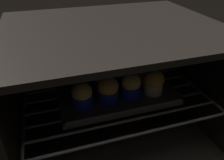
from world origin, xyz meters
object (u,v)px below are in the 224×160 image
object	(u,v)px
muffin_row2_col1	(97,68)
muffin_row1_col1	(102,78)
muffin_row2_col2	(116,64)
muffin_row1_col2	(123,74)
muffin_row2_col0	(76,71)
muffin_row1_col0	(79,81)
muffin_row0_col2	(131,86)
muffin_row0_col0	(82,95)
muffin_row0_col1	(108,90)
muffin_row2_col3	(134,62)
muffin_row0_col3	(154,82)
baking_tray	(112,88)
muffin_row1_col3	(143,71)

from	to	relation	value
muffin_row2_col1	muffin_row1_col1	bearing A→B (deg)	-90.75
muffin_row1_col1	muffin_row2_col2	bearing A→B (deg)	46.26
muffin_row1_col2	muffin_row1_col1	bearing A→B (deg)	-175.84
muffin_row2_col0	muffin_row1_col0	bearing A→B (deg)	-91.64
muffin_row0_col2	muffin_row0_col0	bearing A→B (deg)	-179.31
muffin_row0_col1	muffin_row2_col3	xyz separation A→B (cm)	(13.85, 14.59, -0.40)
muffin_row0_col1	muffin_row2_col1	size ratio (longest dim) A/B	1.09
muffin_row0_col3	muffin_row1_col0	xyz separation A→B (cm)	(-21.26, 7.30, -0.09)
muffin_row0_col0	muffin_row1_col2	bearing A→B (deg)	27.25
baking_tray	muffin_row1_col3	xyz separation A→B (cm)	(10.63, -0.01, 4.36)
muffin_row0_col3	muffin_row2_col1	size ratio (longest dim) A/B	1.10
muffin_row2_col3	muffin_row1_col1	bearing A→B (deg)	-151.14
muffin_row0_col1	muffin_row0_col2	size ratio (longest dim) A/B	1.03
muffin_row1_col3	muffin_row2_col3	size ratio (longest dim) A/B	1.04
muffin_row0_col3	muffin_row1_col3	size ratio (longest dim) A/B	1.03
baking_tray	muffin_row0_col2	bearing A→B (deg)	-63.25
muffin_row0_col2	muffin_row2_col1	distance (cm)	15.51
muffin_row2_col0	muffin_row2_col1	xyz separation A→B (cm)	(7.04, 0.36, -0.45)
baking_tray	muffin_row0_col1	distance (cm)	9.10
muffin_row0_col0	muffin_row2_col0	distance (cm)	13.81
muffin_row1_col1	muffin_row2_col3	bearing A→B (deg)	28.86
muffin_row2_col1	muffin_row2_col3	world-z (taller)	muffin_row2_col3
muffin_row0_col1	muffin_row0_col2	distance (cm)	6.94
muffin_row0_col3	muffin_row0_col2	bearing A→B (deg)	-179.37
muffin_row0_col1	muffin_row1_col1	bearing A→B (deg)	88.87
muffin_row0_col1	muffin_row2_col2	world-z (taller)	same
baking_tray	muffin_row0_col0	world-z (taller)	muffin_row0_col0
muffin_row0_col2	muffin_row2_col2	distance (cm)	14.25
muffin_row2_col2	muffin_row2_col3	size ratio (longest dim) A/B	1.05
muffin_row0_col0	muffin_row1_col0	distance (cm)	7.57
baking_tray	muffin_row0_col1	xyz separation A→B (cm)	(-3.40, -7.22, 4.38)
muffin_row2_col3	muffin_row2_col1	bearing A→B (deg)	-178.36
baking_tray	muffin_row2_col0	distance (cm)	12.98
muffin_row1_col2	muffin_row0_col0	bearing A→B (deg)	-152.75
muffin_row0_col0	muffin_row1_col1	world-z (taller)	muffin_row1_col1
muffin_row1_col2	muffin_row2_col3	size ratio (longest dim) A/B	1.06
muffin_row1_col1	muffin_row0_col1	bearing A→B (deg)	-91.13
muffin_row1_col1	muffin_row2_col1	world-z (taller)	muffin_row1_col1
muffin_row1_col3	muffin_row2_col0	distance (cm)	21.87
muffin_row0_col2	baking_tray	bearing A→B (deg)	116.75
muffin_row0_col1	muffin_row0_col3	world-z (taller)	same
muffin_row0_col3	muffin_row2_col0	world-z (taller)	muffin_row2_col0
muffin_row1_col0	muffin_row2_col0	xyz separation A→B (cm)	(0.18, 6.24, 0.41)
muffin_row1_col0	muffin_row0_col3	bearing A→B (deg)	-18.95
muffin_row2_col1	muffin_row0_col2	bearing A→B (deg)	-64.39
muffin_row1_col1	muffin_row1_col3	size ratio (longest dim) A/B	1.00
baking_tray	muffin_row2_col0	world-z (taller)	muffin_row2_col0
muffin_row0_col2	muffin_row1_col1	size ratio (longest dim) A/B	0.99
muffin_row1_col3	baking_tray	bearing A→B (deg)	179.94
baking_tray	muffin_row2_col0	bearing A→B (deg)	147.05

